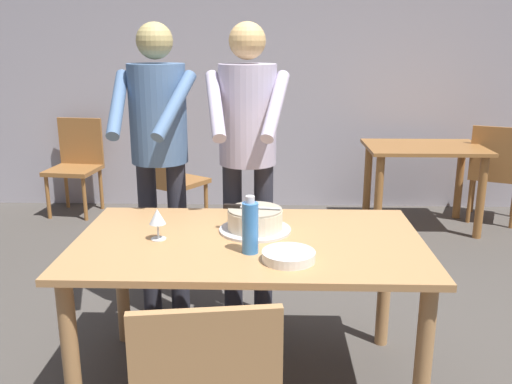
# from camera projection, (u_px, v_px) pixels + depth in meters

# --- Properties ---
(ground_plane) EXTENTS (14.00, 14.00, 0.00)m
(ground_plane) POSITION_uv_depth(u_px,v_px,m) (250.00, 383.00, 2.70)
(ground_plane) COLOR #4C4742
(back_wall) EXTENTS (10.00, 0.12, 2.70)m
(back_wall) POSITION_uv_depth(u_px,v_px,m) (262.00, 69.00, 5.31)
(back_wall) COLOR #ADA8B2
(back_wall) RESTS_ON ground_plane
(main_dining_table) EXTENTS (1.58, 0.93, 0.75)m
(main_dining_table) POSITION_uv_depth(u_px,v_px,m) (249.00, 261.00, 2.53)
(main_dining_table) COLOR tan
(main_dining_table) RESTS_ON ground_plane
(cake_on_platter) EXTENTS (0.34, 0.34, 0.11)m
(cake_on_platter) POSITION_uv_depth(u_px,v_px,m) (255.00, 221.00, 2.59)
(cake_on_platter) COLOR silver
(cake_on_platter) RESTS_ON main_dining_table
(cake_knife) EXTENTS (0.27, 0.06, 0.02)m
(cake_knife) POSITION_uv_depth(u_px,v_px,m) (240.00, 207.00, 2.59)
(cake_knife) COLOR silver
(cake_knife) RESTS_ON cake_on_platter
(plate_stack) EXTENTS (0.22, 0.22, 0.04)m
(plate_stack) POSITION_uv_depth(u_px,v_px,m) (289.00, 256.00, 2.25)
(plate_stack) COLOR white
(plate_stack) RESTS_ON main_dining_table
(wine_glass_near) EXTENTS (0.08, 0.08, 0.14)m
(wine_glass_near) POSITION_uv_depth(u_px,v_px,m) (157.00, 218.00, 2.47)
(wine_glass_near) COLOR silver
(wine_glass_near) RESTS_ON main_dining_table
(water_bottle) EXTENTS (0.07, 0.07, 0.25)m
(water_bottle) POSITION_uv_depth(u_px,v_px,m) (250.00, 227.00, 2.31)
(water_bottle) COLOR #387AC6
(water_bottle) RESTS_ON main_dining_table
(person_cutting_cake) EXTENTS (0.47, 0.55, 1.72)m
(person_cutting_cake) POSITION_uv_depth(u_px,v_px,m) (248.00, 142.00, 3.06)
(person_cutting_cake) COLOR #2D2D38
(person_cutting_cake) RESTS_ON ground_plane
(person_standing_beside) EXTENTS (0.46, 0.57, 1.72)m
(person_standing_beside) POSITION_uv_depth(u_px,v_px,m) (159.00, 140.00, 3.11)
(person_standing_beside) COLOR #2D2D38
(person_standing_beside) RESTS_ON ground_plane
(background_table) EXTENTS (1.00, 0.70, 0.74)m
(background_table) POSITION_uv_depth(u_px,v_px,m) (423.00, 164.00, 4.80)
(background_table) COLOR #9E6633
(background_table) RESTS_ON ground_plane
(background_chair_0) EXTENTS (0.49, 0.49, 0.90)m
(background_chair_0) POSITION_uv_depth(u_px,v_px,m) (76.00, 162.00, 5.28)
(background_chair_0) COLOR #9E6633
(background_chair_0) RESTS_ON ground_plane
(background_chair_1) EXTENTS (0.58, 0.58, 0.90)m
(background_chair_1) POSITION_uv_depth(u_px,v_px,m) (495.00, 170.00, 4.96)
(background_chair_1) COLOR #9E6633
(background_chair_1) RESTS_ON ground_plane
(background_chair_2) EXTENTS (0.61, 0.61, 0.90)m
(background_chair_2) POSITION_uv_depth(u_px,v_px,m) (170.00, 177.00, 4.72)
(background_chair_2) COLOR #9E6633
(background_chair_2) RESTS_ON ground_plane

